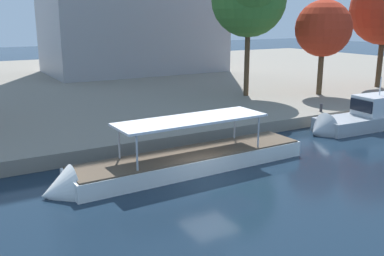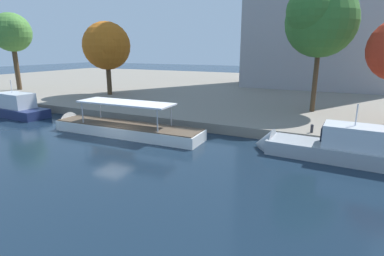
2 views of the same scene
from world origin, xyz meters
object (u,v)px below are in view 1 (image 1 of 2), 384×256
Objects in this scene: motor_yacht_2 at (369,119)px; tour_boat_1 at (176,167)px; tree_3 at (325,30)px; mooring_bollard_0 at (321,107)px; mooring_bollard_1 at (357,101)px.

tour_boat_1 is at bearing 7.37° from motor_yacht_2.
tree_3 is (20.28, 9.78, 6.41)m from tour_boat_1.
mooring_bollard_1 is (4.19, 0.17, 0.05)m from mooring_bollard_0.
tree_3 is (5.54, 5.48, 5.54)m from mooring_bollard_0.
mooring_bollard_1 reaches higher than mooring_bollard_0.
tour_boat_1 reaches higher than mooring_bollard_1.
tree_3 is (1.35, 5.31, 5.49)m from mooring_bollard_1.
mooring_bollard_1 is at bearing -168.30° from tour_boat_1.
mooring_bollard_0 is 0.08× the size of tree_3.
tree_3 is at bearing 44.70° from mooring_bollard_0.
tour_boat_1 is 23.41m from tree_3.
mooring_bollard_1 is (18.94, 4.47, 0.92)m from tour_boat_1.
tree_3 reaches higher than motor_yacht_2.
tree_3 reaches higher than mooring_bollard_1.
mooring_bollard_1 is 0.09× the size of tree_3.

